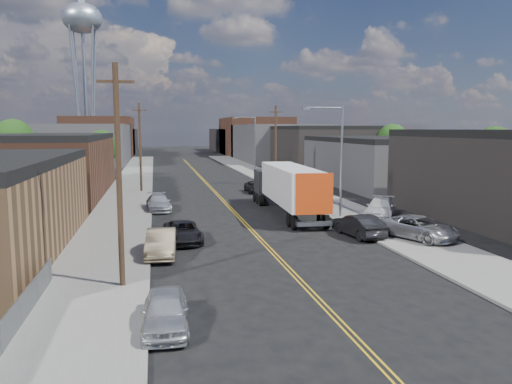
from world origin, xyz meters
name	(u,v)px	position (x,y,z in m)	size (l,w,h in m)	color
ground	(201,178)	(0.00, 60.00, 0.00)	(260.00, 260.00, 0.00)	black
centerline	(213,190)	(0.00, 45.00, 0.01)	(0.32, 120.00, 0.01)	gold
sidewalk_left	(130,192)	(-9.50, 45.00, 0.07)	(5.00, 140.00, 0.15)	slate
sidewalk_right	(292,188)	(9.50, 45.00, 0.07)	(5.00, 140.00, 0.15)	slate
warehouse_brown	(47,165)	(-18.00, 44.00, 3.30)	(12.00, 26.00, 6.60)	#512E20
industrial_right_b	(385,161)	(22.00, 46.00, 3.05)	(14.00, 24.00, 6.10)	#343436
industrial_right_c	(319,148)	(22.00, 72.00, 3.80)	(14.00, 22.00, 7.60)	black
skyline_left_a	(88,144)	(-20.00, 95.00, 4.00)	(16.00, 30.00, 8.00)	#343436
skyline_right_a	(277,143)	(20.00, 95.00, 4.00)	(16.00, 30.00, 8.00)	#343436
skyline_left_b	(100,137)	(-20.00, 120.00, 5.00)	(16.00, 26.00, 10.00)	#512E20
skyline_right_b	(255,136)	(20.00, 120.00, 5.00)	(16.00, 26.00, 10.00)	#512E20
skyline_left_c	(108,141)	(-20.00, 140.00, 3.50)	(16.00, 40.00, 7.00)	black
skyline_right_c	(242,140)	(20.00, 140.00, 3.50)	(16.00, 40.00, 7.00)	black
water_tower	(82,24)	(-22.00, 110.00, 30.65)	(9.00, 9.00, 36.90)	gray
streetlight_near	(337,152)	(7.60, 25.00, 5.33)	(3.39, 0.25, 9.00)	gray
streetlight_far	(252,141)	(7.60, 60.00, 5.33)	(3.39, 0.25, 9.00)	gray
utility_pole_left_near	(119,175)	(-8.20, 10.00, 5.14)	(1.60, 0.26, 10.00)	black
utility_pole_left_far	(140,147)	(-8.20, 45.00, 5.14)	(1.60, 0.26, 10.00)	black
utility_pole_right	(276,145)	(8.20, 48.00, 5.14)	(1.60, 0.26, 10.00)	black
chainlink_fence	(0,339)	(-11.50, 3.50, 0.66)	(0.05, 16.00, 1.22)	slate
tree_left_mid	(14,142)	(-23.94, 55.00, 5.48)	(5.10, 5.04, 8.37)	black
tree_left_far	(102,147)	(-13.94, 62.00, 4.57)	(4.35, 4.20, 6.97)	black
tree_right_near	(494,150)	(30.06, 36.00, 4.87)	(4.60, 4.48, 7.44)	black
tree_right_far	(393,141)	(30.06, 60.00, 5.18)	(4.85, 4.76, 7.91)	black
semi_truck	(286,186)	(4.18, 27.94, 2.35)	(3.20, 15.82, 4.12)	silver
car_left_a	(165,311)	(-6.40, 4.83, 0.69)	(1.64, 4.08, 1.39)	silver
car_left_b	(161,243)	(-6.40, 15.43, 0.75)	(1.60, 4.58, 1.51)	#8B7A5B
car_left_c	(183,232)	(-5.00, 18.74, 0.66)	(2.18, 4.74, 1.32)	black
car_left_d	(159,203)	(-6.40, 31.51, 0.70)	(1.96, 4.83, 1.40)	silver
car_right_oncoming	(359,225)	(6.60, 18.03, 0.76)	(1.62, 4.64, 1.53)	black
car_right_lot_a	(419,228)	(9.83, 16.00, 0.89)	(2.45, 5.30, 1.47)	#A4A7AA
car_right_lot_b	(380,208)	(11.00, 24.00, 0.89)	(2.06, 5.07, 1.47)	silver
car_right_lot_c	(303,180)	(10.97, 45.35, 0.96)	(1.92, 4.77, 1.62)	black
car_ahead_truck	(256,187)	(4.50, 42.00, 0.64)	(2.13, 4.62, 1.28)	black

